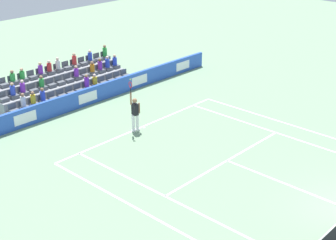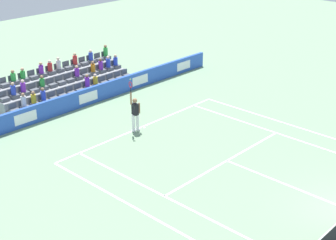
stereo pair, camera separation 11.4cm
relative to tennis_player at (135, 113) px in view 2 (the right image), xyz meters
The scene contains 11 objects.
line_baseline 1.16m from the tennis_player, behind, with size 10.97×0.10×0.01m, color white.
line_service 5.51m from the tennis_player, 96.25° to the left, with size 8.23×0.10×0.01m, color white.
line_centre_service 8.67m from the tennis_player, 93.93° to the left, with size 0.10×6.40×0.01m, color white.
line_singles_sideline_left 6.90m from the tennis_player, 58.90° to the left, with size 0.10×11.89×0.01m, color white.
line_singles_sideline_right 7.57m from the tennis_player, 128.84° to the left, with size 0.10×11.89×0.01m, color white.
line_doubles_sideline_left 7.69m from the tennis_player, 50.05° to the left, with size 0.10×11.89×0.01m, color white.
line_doubles_sideline_right 8.49m from the tennis_player, 136.11° to the left, with size 0.10×11.89×0.01m, color white.
line_centre_mark 1.15m from the tennis_player, behind, with size 0.10×0.20×0.01m, color white.
sponsor_barrier 4.69m from the tennis_player, 97.26° to the right, with size 20.58×0.22×1.00m.
tennis_player is the anchor object (origin of this frame).
stadium_stand 6.98m from the tennis_player, 94.90° to the right, with size 8.68×2.85×2.21m.
Camera 2 is at (16.62, 5.53, 10.82)m, focal length 54.15 mm.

